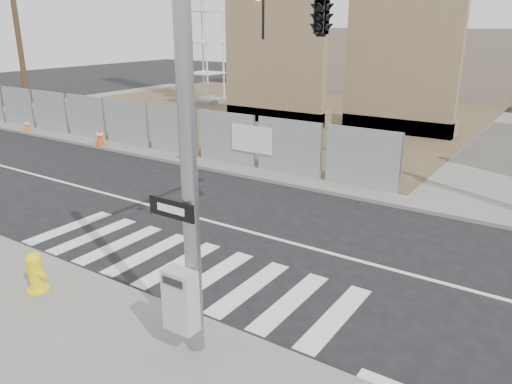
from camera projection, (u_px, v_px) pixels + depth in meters
The scene contains 12 objects.
ground at pixel (240, 229), 13.59m from camera, with size 100.00×100.00×0.00m, color black.
sidewalk_far at pixel (404, 136), 24.61m from camera, with size 50.00×20.00×0.12m, color slate.
signal_pole at pixel (284, 55), 9.14m from camera, with size 0.96×5.87×7.00m.
chain_link_fence at pixel (123, 122), 22.43m from camera, with size 24.60×0.04×2.00m, color gray.
concrete_wall_left at pixel (275, 62), 26.50m from camera, with size 6.00×1.30×8.00m.
concrete_wall_right at pixel (401, 67), 23.88m from camera, with size 5.50×1.30×8.00m.
utility_pole_left at pixel (17, 26), 25.72m from camera, with size 1.60×0.28×10.00m.
fire_hydrant at pixel (36, 272), 10.12m from camera, with size 0.54×0.51×0.86m.
traffic_cone_a at pixel (27, 125), 25.36m from camera, with size 0.42×0.42×0.62m.
traffic_cone_b at pixel (100, 137), 22.40m from camera, with size 0.44×0.44×0.78m.
traffic_cone_c at pixel (184, 151), 20.13m from camera, with size 0.42×0.42×0.70m.
traffic_cone_d at pixel (270, 160), 18.79m from camera, with size 0.41×0.41×0.65m.
Camera 1 is at (7.31, -10.21, 5.32)m, focal length 35.00 mm.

